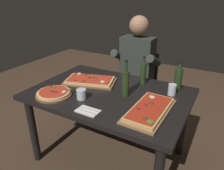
{
  "coord_description": "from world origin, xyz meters",
  "views": [
    {
      "loc": [
        0.87,
        -1.49,
        1.59
      ],
      "look_at": [
        0.0,
        0.05,
        0.79
      ],
      "focal_mm": 34.05,
      "sensor_mm": 36.0,
      "label": 1
    }
  ],
  "objects_px": {
    "pizza_rectangular_front": "(90,80)",
    "pizza_round_far": "(54,93)",
    "tumbler_far_side": "(172,90)",
    "wine_bottle_dark": "(178,78)",
    "vinegar_bottle_green": "(143,73)",
    "oil_bottle_amber": "(126,83)",
    "pizza_rectangular_left": "(150,110)",
    "tumbler_near_camera": "(81,95)",
    "dining_table": "(109,101)",
    "diner_chair": "(138,83)",
    "seated_diner": "(136,67)"
  },
  "relations": [
    {
      "from": "pizza_rectangular_left",
      "to": "pizza_rectangular_front",
      "type": "bearing_deg",
      "value": 161.27
    },
    {
      "from": "pizza_rectangular_left",
      "to": "vinegar_bottle_green",
      "type": "relative_size",
      "value": 1.95
    },
    {
      "from": "dining_table",
      "to": "pizza_round_far",
      "type": "bearing_deg",
      "value": -142.54
    },
    {
      "from": "pizza_round_far",
      "to": "wine_bottle_dark",
      "type": "xyz_separation_m",
      "value": [
        0.91,
        0.66,
        0.09
      ]
    },
    {
      "from": "pizza_rectangular_front",
      "to": "pizza_round_far",
      "type": "relative_size",
      "value": 1.78
    },
    {
      "from": "tumbler_far_side",
      "to": "seated_diner",
      "type": "bearing_deg",
      "value": 138.03
    },
    {
      "from": "oil_bottle_amber",
      "to": "tumbler_far_side",
      "type": "bearing_deg",
      "value": 31.28
    },
    {
      "from": "pizza_round_far",
      "to": "oil_bottle_amber",
      "type": "bearing_deg",
      "value": 29.53
    },
    {
      "from": "dining_table",
      "to": "vinegar_bottle_green",
      "type": "height_order",
      "value": "vinegar_bottle_green"
    },
    {
      "from": "oil_bottle_amber",
      "to": "tumbler_far_side",
      "type": "height_order",
      "value": "oil_bottle_amber"
    },
    {
      "from": "pizza_rectangular_left",
      "to": "tumbler_far_side",
      "type": "bearing_deg",
      "value": 79.58
    },
    {
      "from": "pizza_rectangular_left",
      "to": "wine_bottle_dark",
      "type": "distance_m",
      "value": 0.53
    },
    {
      "from": "dining_table",
      "to": "wine_bottle_dark",
      "type": "xyz_separation_m",
      "value": [
        0.52,
        0.37,
        0.2
      ]
    },
    {
      "from": "oil_bottle_amber",
      "to": "diner_chair",
      "type": "height_order",
      "value": "oil_bottle_amber"
    },
    {
      "from": "tumbler_far_side",
      "to": "diner_chair",
      "type": "bearing_deg",
      "value": 132.02
    },
    {
      "from": "wine_bottle_dark",
      "to": "vinegar_bottle_green",
      "type": "relative_size",
      "value": 0.97
    },
    {
      "from": "oil_bottle_amber",
      "to": "seated_diner",
      "type": "bearing_deg",
      "value": 106.95
    },
    {
      "from": "pizza_rectangular_front",
      "to": "oil_bottle_amber",
      "type": "bearing_deg",
      "value": -10.98
    },
    {
      "from": "vinegar_bottle_green",
      "to": "oil_bottle_amber",
      "type": "bearing_deg",
      "value": -96.16
    },
    {
      "from": "dining_table",
      "to": "pizza_rectangular_left",
      "type": "relative_size",
      "value": 2.61
    },
    {
      "from": "dining_table",
      "to": "tumbler_far_side",
      "type": "distance_m",
      "value": 0.57
    },
    {
      "from": "tumbler_far_side",
      "to": "seated_diner",
      "type": "height_order",
      "value": "seated_diner"
    },
    {
      "from": "oil_bottle_amber",
      "to": "tumbler_far_side",
      "type": "distance_m",
      "value": 0.41
    },
    {
      "from": "dining_table",
      "to": "diner_chair",
      "type": "distance_m",
      "value": 0.87
    },
    {
      "from": "diner_chair",
      "to": "seated_diner",
      "type": "bearing_deg",
      "value": -90.0
    },
    {
      "from": "tumbler_near_camera",
      "to": "diner_chair",
      "type": "bearing_deg",
      "value": 86.09
    },
    {
      "from": "pizza_rectangular_front",
      "to": "vinegar_bottle_green",
      "type": "height_order",
      "value": "vinegar_bottle_green"
    },
    {
      "from": "tumbler_near_camera",
      "to": "vinegar_bottle_green",
      "type": "bearing_deg",
      "value": 59.42
    },
    {
      "from": "pizza_rectangular_front",
      "to": "oil_bottle_amber",
      "type": "distance_m",
      "value": 0.45
    },
    {
      "from": "oil_bottle_amber",
      "to": "pizza_rectangular_left",
      "type": "bearing_deg",
      "value": -29.41
    },
    {
      "from": "pizza_round_far",
      "to": "pizza_rectangular_left",
      "type": "bearing_deg",
      "value": 10.32
    },
    {
      "from": "tumbler_far_side",
      "to": "seated_diner",
      "type": "relative_size",
      "value": 0.07
    },
    {
      "from": "vinegar_bottle_green",
      "to": "diner_chair",
      "type": "height_order",
      "value": "vinegar_bottle_green"
    },
    {
      "from": "pizza_round_far",
      "to": "tumbler_far_side",
      "type": "distance_m",
      "value": 1.03
    },
    {
      "from": "dining_table",
      "to": "tumbler_far_side",
      "type": "xyz_separation_m",
      "value": [
        0.51,
        0.22,
        0.14
      ]
    },
    {
      "from": "oil_bottle_amber",
      "to": "vinegar_bottle_green",
      "type": "relative_size",
      "value": 1.17
    },
    {
      "from": "pizza_round_far",
      "to": "tumbler_far_side",
      "type": "relative_size",
      "value": 3.16
    },
    {
      "from": "tumbler_far_side",
      "to": "tumbler_near_camera",
      "type": "bearing_deg",
      "value": -144.96
    },
    {
      "from": "tumbler_near_camera",
      "to": "tumbler_far_side",
      "type": "relative_size",
      "value": 0.88
    },
    {
      "from": "tumbler_far_side",
      "to": "diner_chair",
      "type": "xyz_separation_m",
      "value": [
        -0.57,
        0.63,
        -0.3
      ]
    },
    {
      "from": "oil_bottle_amber",
      "to": "vinegar_bottle_green",
      "type": "bearing_deg",
      "value": 83.84
    },
    {
      "from": "pizza_round_far",
      "to": "wine_bottle_dark",
      "type": "relative_size",
      "value": 1.18
    },
    {
      "from": "oil_bottle_amber",
      "to": "tumbler_far_side",
      "type": "relative_size",
      "value": 3.24
    },
    {
      "from": "pizza_rectangular_left",
      "to": "seated_diner",
      "type": "relative_size",
      "value": 0.4
    },
    {
      "from": "dining_table",
      "to": "wine_bottle_dark",
      "type": "height_order",
      "value": "wine_bottle_dark"
    },
    {
      "from": "vinegar_bottle_green",
      "to": "pizza_rectangular_left",
      "type": "bearing_deg",
      "value": -62.62
    },
    {
      "from": "pizza_rectangular_left",
      "to": "oil_bottle_amber",
      "type": "bearing_deg",
      "value": 150.59
    },
    {
      "from": "dining_table",
      "to": "pizza_rectangular_front",
      "type": "xyz_separation_m",
      "value": [
        -0.28,
        0.1,
        0.12
      ]
    },
    {
      "from": "pizza_round_far",
      "to": "vinegar_bottle_green",
      "type": "distance_m",
      "value": 0.86
    },
    {
      "from": "pizza_round_far",
      "to": "seated_diner",
      "type": "distance_m",
      "value": 1.08
    }
  ]
}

